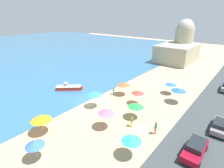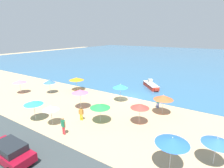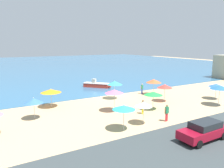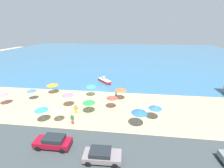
{
  "view_description": "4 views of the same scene",
  "coord_description": "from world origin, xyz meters",
  "px_view_note": "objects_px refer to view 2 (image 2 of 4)",
  "views": [
    {
      "loc": [
        -17.8,
        -19.9,
        13.81
      ],
      "look_at": [
        6.15,
        -0.28,
        1.33
      ],
      "focal_mm": 28.0,
      "sensor_mm": 36.0,
      "label": 1
    },
    {
      "loc": [
        11.31,
        -22.9,
        9.41
      ],
      "look_at": [
        -2.31,
        -1.59,
        2.15
      ],
      "focal_mm": 28.0,
      "sensor_mm": 36.0,
      "label": 2
    },
    {
      "loc": [
        -16.05,
        -28.1,
        7.7
      ],
      "look_at": [
        -0.55,
        -1.67,
        2.05
      ],
      "focal_mm": 35.0,
      "sensor_mm": 36.0,
      "label": 3
    },
    {
      "loc": [
        7.48,
        -31.11,
        13.73
      ],
      "look_at": [
        3.72,
        0.45,
        1.84
      ],
      "focal_mm": 24.0,
      "sensor_mm": 36.0,
      "label": 4
    }
  ],
  "objects_px": {
    "beach_umbrella_7": "(163,97)",
    "bather_2": "(158,101)",
    "beach_umbrella_9": "(172,141)",
    "beach_umbrella_11": "(51,108)",
    "beach_umbrella_3": "(19,81)",
    "beach_umbrella_1": "(80,91)",
    "skiff_nearshore": "(151,85)",
    "beach_umbrella_8": "(140,106)",
    "bather_1": "(81,113)",
    "beach_umbrella_0": "(217,141)",
    "beach_umbrella_2": "(100,106)",
    "beach_umbrella_5": "(49,82)",
    "parked_car_0": "(10,151)",
    "beach_umbrella_6": "(120,86)",
    "bather_0": "(63,125)",
    "beach_umbrella_10": "(76,79)",
    "beach_umbrella_4": "(33,103)"
  },
  "relations": [
    {
      "from": "beach_umbrella_0",
      "to": "parked_car_0",
      "type": "relative_size",
      "value": 0.52
    },
    {
      "from": "beach_umbrella_7",
      "to": "beach_umbrella_8",
      "type": "xyz_separation_m",
      "value": [
        -1.36,
        -3.79,
        -0.04
      ]
    },
    {
      "from": "beach_umbrella_1",
      "to": "beach_umbrella_6",
      "type": "xyz_separation_m",
      "value": [
        3.07,
        5.0,
        -0.05
      ]
    },
    {
      "from": "beach_umbrella_11",
      "to": "skiff_nearshore",
      "type": "height_order",
      "value": "beach_umbrella_11"
    },
    {
      "from": "beach_umbrella_7",
      "to": "beach_umbrella_11",
      "type": "distance_m",
      "value": 12.85
    },
    {
      "from": "beach_umbrella_9",
      "to": "skiff_nearshore",
      "type": "bearing_deg",
      "value": 114.27
    },
    {
      "from": "beach_umbrella_3",
      "to": "beach_umbrella_1",
      "type": "bearing_deg",
      "value": 3.16
    },
    {
      "from": "beach_umbrella_3",
      "to": "beach_umbrella_4",
      "type": "relative_size",
      "value": 0.95
    },
    {
      "from": "beach_umbrella_7",
      "to": "bather_2",
      "type": "distance_m",
      "value": 2.2
    },
    {
      "from": "beach_umbrella_5",
      "to": "skiff_nearshore",
      "type": "height_order",
      "value": "beach_umbrella_5"
    },
    {
      "from": "bather_2",
      "to": "skiff_nearshore",
      "type": "bearing_deg",
      "value": 116.1
    },
    {
      "from": "beach_umbrella_7",
      "to": "beach_umbrella_9",
      "type": "xyz_separation_m",
      "value": [
        3.21,
        -8.71,
        0.19
      ]
    },
    {
      "from": "beach_umbrella_7",
      "to": "bather_1",
      "type": "relative_size",
      "value": 1.56
    },
    {
      "from": "beach_umbrella_1",
      "to": "bather_0",
      "type": "distance_m",
      "value": 6.35
    },
    {
      "from": "beach_umbrella_6",
      "to": "beach_umbrella_4",
      "type": "bearing_deg",
      "value": -117.02
    },
    {
      "from": "beach_umbrella_7",
      "to": "beach_umbrella_9",
      "type": "height_order",
      "value": "beach_umbrella_9"
    },
    {
      "from": "beach_umbrella_6",
      "to": "beach_umbrella_10",
      "type": "height_order",
      "value": "beach_umbrella_6"
    },
    {
      "from": "beach_umbrella_2",
      "to": "beach_umbrella_8",
      "type": "height_order",
      "value": "beach_umbrella_8"
    },
    {
      "from": "beach_umbrella_5",
      "to": "beach_umbrella_3",
      "type": "bearing_deg",
      "value": -147.01
    },
    {
      "from": "bather_1",
      "to": "skiff_nearshore",
      "type": "relative_size",
      "value": 0.36
    },
    {
      "from": "beach_umbrella_7",
      "to": "beach_umbrella_10",
      "type": "height_order",
      "value": "beach_umbrella_7"
    },
    {
      "from": "beach_umbrella_1",
      "to": "beach_umbrella_8",
      "type": "relative_size",
      "value": 1.09
    },
    {
      "from": "beach_umbrella_7",
      "to": "parked_car_0",
      "type": "distance_m",
      "value": 16.21
    },
    {
      "from": "beach_umbrella_7",
      "to": "parked_car_0",
      "type": "relative_size",
      "value": 0.57
    },
    {
      "from": "beach_umbrella_7",
      "to": "beach_umbrella_11",
      "type": "height_order",
      "value": "beach_umbrella_7"
    },
    {
      "from": "beach_umbrella_2",
      "to": "beach_umbrella_11",
      "type": "relative_size",
      "value": 0.98
    },
    {
      "from": "bather_1",
      "to": "beach_umbrella_0",
      "type": "bearing_deg",
      "value": 0.37
    },
    {
      "from": "beach_umbrella_9",
      "to": "beach_umbrella_11",
      "type": "height_order",
      "value": "beach_umbrella_9"
    },
    {
      "from": "beach_umbrella_2",
      "to": "bather_0",
      "type": "bearing_deg",
      "value": -111.91
    },
    {
      "from": "beach_umbrella_5",
      "to": "beach_umbrella_11",
      "type": "xyz_separation_m",
      "value": [
        8.84,
        -6.84,
        0.01
      ]
    },
    {
      "from": "bather_1",
      "to": "beach_umbrella_10",
      "type": "bearing_deg",
      "value": 136.06
    },
    {
      "from": "bather_1",
      "to": "beach_umbrella_2",
      "type": "bearing_deg",
      "value": 19.64
    },
    {
      "from": "beach_umbrella_3",
      "to": "beach_umbrella_6",
      "type": "xyz_separation_m",
      "value": [
        15.63,
        5.7,
        0.3
      ]
    },
    {
      "from": "beach_umbrella_8",
      "to": "beach_umbrella_11",
      "type": "xyz_separation_m",
      "value": [
        -7.78,
        -5.24,
        -0.13
      ]
    },
    {
      "from": "beach_umbrella_8",
      "to": "beach_umbrella_0",
      "type": "bearing_deg",
      "value": -20.31
    },
    {
      "from": "bather_1",
      "to": "bather_2",
      "type": "xyz_separation_m",
      "value": [
        6.15,
        8.01,
        0.01
      ]
    },
    {
      "from": "beach_umbrella_4",
      "to": "bather_0",
      "type": "relative_size",
      "value": 1.36
    },
    {
      "from": "beach_umbrella_5",
      "to": "beach_umbrella_7",
      "type": "relative_size",
      "value": 0.93
    },
    {
      "from": "beach_umbrella_5",
      "to": "beach_umbrella_11",
      "type": "distance_m",
      "value": 11.17
    },
    {
      "from": "beach_umbrella_11",
      "to": "bather_1",
      "type": "relative_size",
      "value": 1.43
    },
    {
      "from": "beach_umbrella_11",
      "to": "parked_car_0",
      "type": "bearing_deg",
      "value": -70.95
    },
    {
      "from": "beach_umbrella_5",
      "to": "bather_2",
      "type": "distance_m",
      "value": 17.34
    },
    {
      "from": "beach_umbrella_7",
      "to": "parked_car_0",
      "type": "height_order",
      "value": "beach_umbrella_7"
    },
    {
      "from": "beach_umbrella_1",
      "to": "beach_umbrella_3",
      "type": "distance_m",
      "value": 12.58
    },
    {
      "from": "beach_umbrella_4",
      "to": "parked_car_0",
      "type": "distance_m",
      "value": 6.81
    },
    {
      "from": "bather_2",
      "to": "parked_car_0",
      "type": "bearing_deg",
      "value": -111.36
    },
    {
      "from": "bather_1",
      "to": "bather_2",
      "type": "distance_m",
      "value": 10.1
    },
    {
      "from": "beach_umbrella_2",
      "to": "beach_umbrella_3",
      "type": "xyz_separation_m",
      "value": [
        -16.94,
        0.95,
        0.06
      ]
    },
    {
      "from": "bather_0",
      "to": "parked_car_0",
      "type": "distance_m",
      "value": 4.81
    },
    {
      "from": "bather_0",
      "to": "bather_2",
      "type": "bearing_deg",
      "value": 63.29
    }
  ]
}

